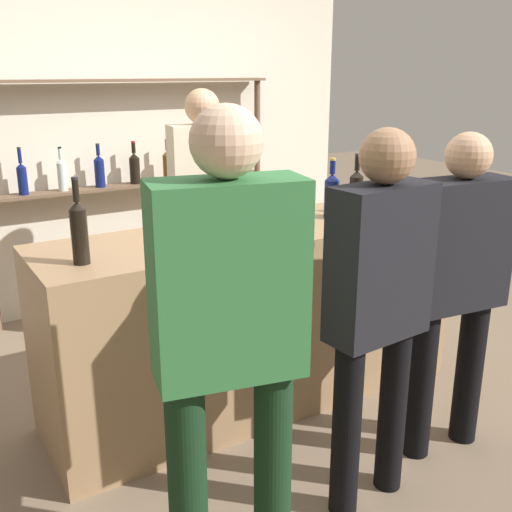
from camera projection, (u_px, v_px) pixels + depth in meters
name	position (u px, v px, depth m)	size (l,w,h in m)	color
ground_plane	(256.00, 397.00, 3.42)	(16.00, 16.00, 0.00)	#7A6651
bar_counter	(256.00, 317.00, 3.27)	(2.29, 0.67, 0.99)	#997551
back_wall	(124.00, 123.00, 4.57)	(3.89, 0.12, 2.80)	beige
back_shelf	(137.00, 159.00, 4.52)	(2.23, 0.18, 1.72)	brown
counter_bottle_0	(79.00, 231.00, 2.52)	(0.07, 0.07, 0.37)	black
counter_bottle_1	(356.00, 194.00, 3.28)	(0.07, 0.07, 0.36)	black
counter_bottle_2	(332.00, 194.00, 3.34)	(0.08, 0.08, 0.33)	#0F1956
wine_glass	(353.00, 192.00, 3.45)	(0.08, 0.08, 0.16)	silver
cork_jar	(239.00, 224.00, 2.90)	(0.13, 0.13, 0.15)	silver
server_behind_counter	(204.00, 198.00, 3.89)	(0.46, 0.25, 1.68)	#575347
customer_right	(456.00, 276.00, 2.72)	(0.49, 0.26, 1.54)	black
customer_left	(229.00, 328.00, 1.94)	(0.52, 0.32, 1.70)	black
customer_center	(378.00, 298.00, 2.35)	(0.44, 0.21, 1.59)	black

